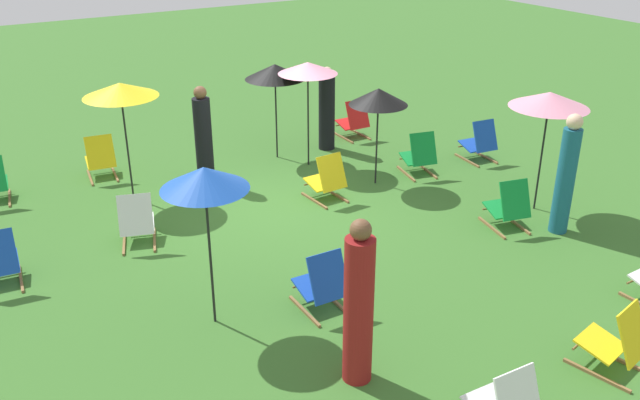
# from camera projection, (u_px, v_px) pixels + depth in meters

# --- Properties ---
(ground_plane) EXTENTS (40.00, 40.00, 0.00)m
(ground_plane) POSITION_uv_depth(u_px,v_px,m) (283.00, 202.00, 11.51)
(ground_plane) COLOR #386B28
(deckchair_0) EXTENTS (0.49, 0.77, 0.83)m
(deckchair_0) POSITION_uv_depth(u_px,v_px,m) (322.00, 284.00, 8.40)
(deckchair_0) COLOR olive
(deckchair_0) RESTS_ON ground
(deckchair_1) EXTENTS (0.55, 0.80, 0.83)m
(deckchair_1) POSITION_uv_depth(u_px,v_px,m) (480.00, 143.00, 13.09)
(deckchair_1) COLOR olive
(deckchair_1) RESTS_ON ground
(deckchair_2) EXTENTS (0.68, 0.87, 0.83)m
(deckchair_2) POSITION_uv_depth(u_px,v_px,m) (137.00, 222.00, 9.98)
(deckchair_2) COLOR olive
(deckchair_2) RESTS_ON ground
(deckchair_5) EXTENTS (0.57, 0.81, 0.83)m
(deckchair_5) POSITION_uv_depth(u_px,v_px,m) (100.00, 159.00, 12.30)
(deckchair_5) COLOR olive
(deckchair_5) RESTS_ON ground
(deckchair_6) EXTENTS (0.48, 0.76, 0.83)m
(deckchair_6) POSITION_uv_depth(u_px,v_px,m) (354.00, 121.00, 14.32)
(deckchair_6) COLOR olive
(deckchair_6) RESTS_ON ground
(deckchair_7) EXTENTS (0.63, 0.85, 0.83)m
(deckchair_7) POSITION_uv_depth(u_px,v_px,m) (616.00, 342.00, 7.32)
(deckchair_7) COLOR olive
(deckchair_7) RESTS_ON ground
(deckchair_8) EXTENTS (0.63, 0.84, 0.83)m
(deckchair_8) POSITION_uv_depth(u_px,v_px,m) (509.00, 207.00, 10.45)
(deckchair_8) COLOR olive
(deckchair_8) RESTS_ON ground
(deckchair_10) EXTENTS (0.52, 0.79, 0.83)m
(deckchair_10) POSITION_uv_depth(u_px,v_px,m) (327.00, 180.00, 11.42)
(deckchair_10) COLOR olive
(deckchair_10) RESTS_ON ground
(deckchair_12) EXTENTS (0.63, 0.84, 0.83)m
(deckchair_12) POSITION_uv_depth(u_px,v_px,m) (419.00, 156.00, 12.45)
(deckchair_12) COLOR olive
(deckchair_12) RESTS_ON ground
(umbrella_0) EXTENTS (1.23, 1.23, 1.98)m
(umbrella_0) POSITION_uv_depth(u_px,v_px,m) (550.00, 100.00, 10.49)
(umbrella_0) COLOR black
(umbrella_0) RESTS_ON ground
(umbrella_1) EXTENTS (1.14, 1.14, 1.85)m
(umbrella_1) POSITION_uv_depth(u_px,v_px,m) (275.00, 72.00, 12.72)
(umbrella_1) COLOR black
(umbrella_1) RESTS_ON ground
(umbrella_2) EXTENTS (1.20, 1.20, 2.01)m
(umbrella_2) POSITION_uv_depth(u_px,v_px,m) (120.00, 90.00, 10.85)
(umbrella_2) COLOR black
(umbrella_2) RESTS_ON ground
(umbrella_3) EXTENTS (1.01, 1.01, 1.74)m
(umbrella_3) POSITION_uv_depth(u_px,v_px,m) (378.00, 97.00, 11.57)
(umbrella_3) COLOR black
(umbrella_3) RESTS_ON ground
(umbrella_4) EXTENTS (1.09, 1.09, 1.98)m
(umbrella_4) POSITION_uv_depth(u_px,v_px,m) (308.00, 68.00, 12.28)
(umbrella_4) COLOR black
(umbrella_4) RESTS_ON ground
(umbrella_5) EXTENTS (1.01, 1.01, 2.02)m
(umbrella_5) POSITION_uv_depth(u_px,v_px,m) (204.00, 179.00, 7.54)
(umbrella_5) COLOR black
(umbrella_5) RESTS_ON ground
(person_0) EXTENTS (0.43, 0.43, 1.90)m
(person_0) POSITION_uv_depth(u_px,v_px,m) (359.00, 307.00, 6.99)
(person_0) COLOR maroon
(person_0) RESTS_ON ground
(person_1) EXTENTS (0.39, 0.39, 1.88)m
(person_1) POSITION_uv_depth(u_px,v_px,m) (566.00, 176.00, 10.15)
(person_1) COLOR #195972
(person_1) RESTS_ON ground
(person_2) EXTENTS (0.45, 0.45, 1.68)m
(person_2) POSITION_uv_depth(u_px,v_px,m) (327.00, 111.00, 13.55)
(person_2) COLOR black
(person_2) RESTS_ON ground
(person_3) EXTENTS (0.32, 0.32, 1.77)m
(person_3) POSITION_uv_depth(u_px,v_px,m) (203.00, 138.00, 11.94)
(person_3) COLOR black
(person_3) RESTS_ON ground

